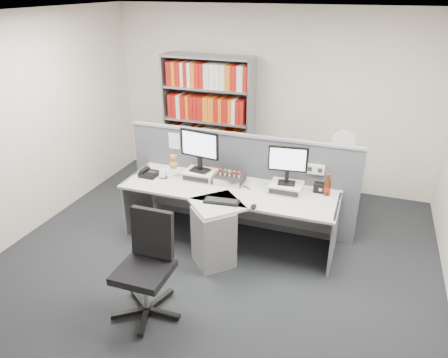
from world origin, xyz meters
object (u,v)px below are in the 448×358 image
at_px(desk_calendar, 163,175).
at_px(speaker, 321,188).
at_px(office_chair, 147,263).
at_px(keyboard, 222,201).
at_px(mouse, 254,206).
at_px(shelving_unit, 209,122).
at_px(desk_fan, 344,144).
at_px(desktop_pc, 230,179).
at_px(monitor_left, 199,147).
at_px(filing_cabinet, 338,190).
at_px(desk, 222,216).
at_px(cola_bottle, 327,187).
at_px(monitor_right, 288,162).
at_px(desk_phone, 149,173).

height_order(desk_calendar, speaker, speaker).
bearing_deg(office_chair, desk_calendar, 111.16).
distance_m(keyboard, mouse, 0.37).
xyz_separation_m(shelving_unit, desk_fan, (2.10, -0.45, 0.06)).
bearing_deg(desktop_pc, monitor_left, -177.37).
bearing_deg(filing_cabinet, keyboard, -127.04).
height_order(monitor_left, office_chair, monitor_left).
xyz_separation_m(mouse, filing_cabinet, (0.79, 1.54, -0.39)).
bearing_deg(mouse, desk_fan, 62.99).
distance_m(desk, cola_bottle, 1.27).
bearing_deg(shelving_unit, monitor_right, -43.16).
height_order(mouse, cola_bottle, cola_bottle).
xyz_separation_m(keyboard, cola_bottle, (1.08, 0.59, 0.09)).
bearing_deg(mouse, desk_phone, 166.37).
distance_m(desk, speaker, 1.21).
bearing_deg(speaker, desk_phone, -172.66).
xyz_separation_m(monitor_right, speaker, (0.39, 0.11, -0.32)).
xyz_separation_m(desk, speaker, (1.05, 0.50, 0.32)).
bearing_deg(mouse, shelving_unit, 123.44).
xyz_separation_m(desktop_pc, desk_phone, (-1.04, -0.18, -0.01)).
height_order(shelving_unit, desk_fan, shelving_unit).
relative_size(mouse, office_chair, 0.10).
bearing_deg(desktop_pc, desk_fan, 38.69).
bearing_deg(monitor_left, desk_calendar, -160.26).
relative_size(monitor_left, office_chair, 0.51).
distance_m(desk, keyboard, 0.31).
bearing_deg(desk_phone, desk_calendar, 1.34).
xyz_separation_m(keyboard, shelving_unit, (-0.94, 1.98, 0.24)).
height_order(desktop_pc, office_chair, office_chair).
bearing_deg(cola_bottle, desk_calendar, -173.51).
bearing_deg(speaker, monitor_right, -163.99).
bearing_deg(desktop_pc, filing_cabinet, 38.70).
relative_size(mouse, shelving_unit, 0.05).
xyz_separation_m(desktop_pc, shelving_unit, (-0.85, 1.45, 0.21)).
distance_m(monitor_right, desktop_pc, 0.78).
height_order(desk_calendar, desk_fan, desk_fan).
distance_m(speaker, cola_bottle, 0.09).
bearing_deg(desk_phone, desk_fan, 27.32).
bearing_deg(desk, mouse, -18.88).
distance_m(desk_calendar, office_chair, 1.56).
relative_size(monitor_left, keyboard, 1.27).
xyz_separation_m(desk_calendar, speaker, (1.93, 0.27, 0.01)).
bearing_deg(cola_bottle, desk, -158.07).
relative_size(keyboard, filing_cabinet, 0.59).
distance_m(desk_phone, shelving_unit, 1.65).
bearing_deg(monitor_left, desktop_pc, 2.63).
distance_m(mouse, cola_bottle, 0.93).
bearing_deg(desk, desktop_pc, 96.49).
relative_size(shelving_unit, desk_fan, 3.77).
distance_m(desk_phone, desk_fan, 2.58).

